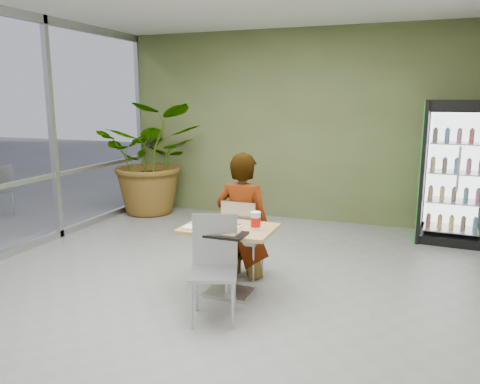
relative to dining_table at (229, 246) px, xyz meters
name	(u,v)px	position (x,y,z in m)	size (l,w,h in m)	color
ground	(210,294)	(-0.19, -0.08, -0.54)	(7.00, 7.00, 0.00)	slate
room_envelope	(208,145)	(-0.19, -0.08, 1.06)	(6.00, 7.00, 3.20)	beige
dining_table	(229,246)	(0.00, 0.00, 0.00)	(0.95, 0.67, 0.75)	tan
chair_far	(241,233)	(-0.05, 0.50, 0.01)	(0.41, 0.42, 0.93)	#A8ABAD
chair_near	(214,258)	(0.05, -0.50, 0.04)	(0.55, 0.56, 0.98)	#A8ABAD
seated_woman	(243,228)	(-0.05, 0.55, 0.05)	(0.65, 0.42, 1.77)	black
pizza_plate	(231,225)	(0.01, 0.01, 0.23)	(0.33, 0.29, 0.03)	silver
soda_cup	(256,221)	(0.30, -0.01, 0.31)	(0.11, 0.11, 0.19)	silver
napkin_stack	(192,227)	(-0.34, -0.19, 0.23)	(0.16, 0.16, 0.02)	silver
cafeteria_tray	(225,234)	(0.08, -0.31, 0.23)	(0.40, 0.29, 0.02)	black
beverage_fridge	(455,172)	(2.34, 2.90, 0.49)	(0.97, 0.77, 2.05)	black
potted_plant	(153,158)	(-2.65, 2.94, 0.46)	(1.80, 1.55, 2.00)	#305E25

